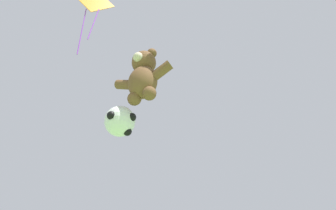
{
  "coord_description": "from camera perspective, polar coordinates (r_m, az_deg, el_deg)",
  "views": [
    {
      "loc": [
        3.28,
        1.16,
        1.69
      ],
      "look_at": [
        0.35,
        6.62,
        6.62
      ],
      "focal_mm": 35.0,
      "sensor_mm": 36.0,
      "label": 1
    }
  ],
  "objects": [
    {
      "name": "teddy_bear_kite",
      "position": [
        9.03,
        -4.39,
        5.07
      ],
      "size": [
        1.81,
        0.8,
        1.83
      ],
      "color": "brown"
    },
    {
      "name": "soccer_ball_kite",
      "position": [
        8.74,
        -8.34,
        -2.81
      ],
      "size": [
        0.9,
        0.9,
        0.83
      ],
      "color": "white"
    },
    {
      "name": "diamond_kite",
      "position": [
        12.11,
        -12.92,
        16.79
      ],
      "size": [
        0.99,
        1.12,
        3.37
      ],
      "color": "orange"
    }
  ]
}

